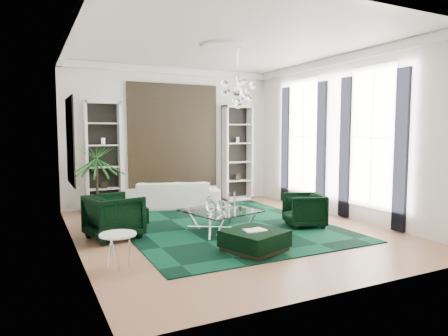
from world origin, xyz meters
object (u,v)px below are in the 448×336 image
ottoman_front (255,241)px  side_table (118,252)px  sofa (173,195)px  palm (97,169)px  ottoman_side (121,216)px  armchair_right (304,210)px  armchair_left (114,217)px  coffee_table (220,221)px

ottoman_front → side_table: 2.25m
sofa → palm: bearing=17.6°
ottoman_side → palm: bearing=100.4°
armchair_right → ottoman_front: (-1.86, -1.07, -0.18)m
armchair_left → palm: 2.50m
sofa → palm: palm is taller
sofa → side_table: 4.77m
armchair_left → side_table: size_ratio=1.73×
armchair_left → ottoman_front: armchair_left is taller
armchair_right → side_table: 4.20m
armchair_right → ottoman_side: size_ratio=0.81×
coffee_table → side_table: side_table is taller
palm → armchair_left: bearing=-91.6°
sofa → armchair_right: size_ratio=3.11×
ottoman_front → sofa: bearing=89.4°
side_table → palm: size_ratio=0.24×
coffee_table → ottoman_front: coffee_table is taller
ottoman_front → palm: palm is taller
armchair_left → side_table: 1.77m
ottoman_front → side_table: side_table is taller
sofa → armchair_left: size_ratio=2.64×
palm → side_table: bearing=-94.8°
armchair_left → coffee_table: 2.09m
palm → armchair_right: bearing=-40.7°
sofa → palm: 2.09m
armchair_left → sofa: bearing=-53.0°
armchair_right → ottoman_front: armchair_right is taller
sofa → armchair_right: (1.81, -3.28, 0.00)m
sofa → palm: (-1.94, -0.05, 0.76)m
armchair_left → ottoman_side: 1.03m
ottoman_front → ottoman_side: bearing=119.7°
sofa → ottoman_side: sofa is taller
ottoman_front → armchair_left: bearing=135.9°
sofa → armchair_left: armchair_left is taller
ottoman_side → ottoman_front: size_ratio=1.08×
sofa → armchair_right: same height
armchair_left → palm: palm is taller
ottoman_front → side_table: bearing=175.9°
coffee_table → ottoman_front: bearing=-93.1°
palm → coffee_table: bearing=-54.9°
armchair_right → ottoman_side: bearing=-98.5°
side_table → ottoman_front: bearing=-4.1°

